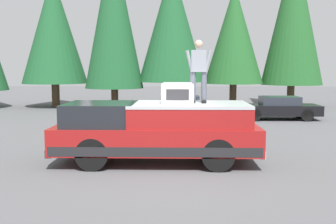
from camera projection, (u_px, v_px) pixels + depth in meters
name	position (u px, v px, depth m)	size (l,w,h in m)	color
ground_plane	(164.00, 167.00, 10.55)	(90.00, 90.00, 0.00)	#565659
pickup_truck	(157.00, 131.00, 10.87)	(2.01, 5.54, 1.65)	maroon
compressor_unit	(178.00, 93.00, 10.56)	(0.65, 0.84, 0.56)	white
person_on_truck_bed	(199.00, 70.00, 10.73)	(0.29, 0.72, 1.69)	#4C515B
parked_car_black	(278.00, 108.00, 20.07)	(1.64, 4.10, 1.16)	black
parked_car_white	(179.00, 107.00, 20.54)	(1.64, 4.10, 1.16)	white
conifer_far_left	(293.00, 14.00, 26.60)	(4.06, 4.06, 10.88)	#4C3826
conifer_left	(234.00, 35.00, 26.46)	(3.90, 3.90, 8.02)	#4C3826
conifer_center_left	(172.00, 24.00, 25.38)	(4.29, 4.29, 9.06)	#4C3826
conifer_center_right	(113.00, 13.00, 24.89)	(3.68, 3.68, 10.70)	#4C3826
conifer_right	(54.00, 29.00, 26.02)	(4.24, 4.24, 8.67)	#4C3826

